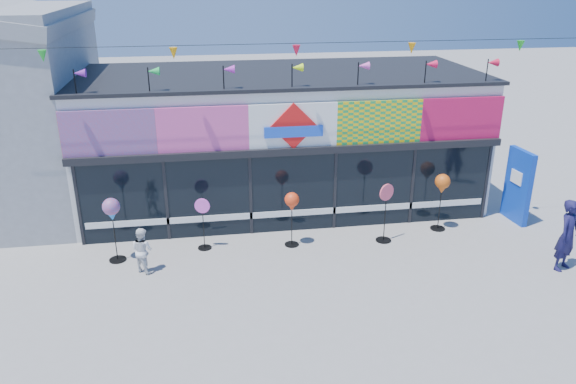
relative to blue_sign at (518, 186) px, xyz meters
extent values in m
plane|color=gray|center=(-6.64, -3.08, -1.10)|extent=(80.00, 80.00, 0.00)
cube|color=white|center=(-6.64, 2.92, 0.90)|extent=(12.00, 5.00, 4.00)
cube|color=black|center=(-6.64, 0.36, 0.05)|extent=(11.60, 0.12, 2.30)
cube|color=black|center=(-6.64, 0.32, 1.30)|extent=(12.00, 0.30, 0.20)
cube|color=white|center=(-6.64, 0.33, -0.55)|extent=(11.40, 0.10, 0.18)
cube|color=black|center=(-6.64, 2.92, 2.95)|extent=(12.20, 5.20, 0.10)
cube|color=black|center=(-12.44, 0.35, 0.05)|extent=(0.08, 0.14, 2.30)
cube|color=black|center=(-10.14, 0.35, 0.05)|extent=(0.08, 0.14, 2.30)
cube|color=black|center=(-7.84, 0.35, 0.05)|extent=(0.08, 0.14, 2.30)
cube|color=black|center=(-5.44, 0.35, 0.05)|extent=(0.08, 0.14, 2.30)
cube|color=black|center=(-3.14, 0.35, 0.05)|extent=(0.08, 0.14, 2.30)
cube|color=black|center=(-0.84, 0.35, 0.05)|extent=(0.08, 0.14, 2.30)
cube|color=red|center=(-11.44, 0.34, 2.00)|extent=(2.40, 0.08, 1.20)
cube|color=#E34B96|center=(-9.04, 0.34, 2.00)|extent=(2.40, 0.08, 1.20)
cube|color=white|center=(-6.64, 0.34, 2.00)|extent=(2.40, 0.08, 1.20)
cube|color=yellow|center=(-4.24, 0.34, 2.00)|extent=(2.40, 0.08, 1.20)
cube|color=#CB1347|center=(-1.84, 0.34, 2.00)|extent=(2.40, 0.08, 1.20)
cube|color=red|center=(-6.64, 0.28, 2.00)|extent=(1.27, 0.06, 1.27)
cube|color=blue|center=(-6.64, 0.26, 1.85)|extent=(1.60, 0.05, 0.30)
cube|color=#D54770|center=(-10.67, 0.40, -0.03)|extent=(0.78, 0.03, 0.78)
cube|color=#FF5F0D|center=(-9.32, 0.40, 0.12)|extent=(0.92, 0.03, 0.92)
cube|color=orange|center=(-7.98, 0.40, 0.43)|extent=(0.78, 0.03, 0.78)
cube|color=blue|center=(-6.64, 0.40, -0.19)|extent=(0.92, 0.03, 0.92)
cube|color=#F35C0C|center=(-5.29, 0.40, 0.13)|extent=(0.78, 0.03, 0.78)
cube|color=#1888CD|center=(-3.95, 0.40, 0.50)|extent=(0.92, 0.03, 0.92)
cube|color=#EF580C|center=(-2.61, 0.40, -0.11)|extent=(0.78, 0.03, 0.78)
cylinder|color=black|center=(-12.14, 0.57, 3.25)|extent=(0.03, 0.03, 0.70)
cone|color=purple|center=(-12.00, 0.57, 3.50)|extent=(0.30, 0.22, 0.22)
cylinder|color=black|center=(-10.34, 0.57, 3.25)|extent=(0.03, 0.03, 0.70)
cone|color=green|center=(-10.20, 0.57, 3.50)|extent=(0.30, 0.22, 0.22)
cylinder|color=black|center=(-8.44, 0.57, 3.25)|extent=(0.03, 0.03, 0.70)
cone|color=#B728BD|center=(-8.30, 0.57, 3.50)|extent=(0.30, 0.22, 0.22)
cylinder|color=black|center=(-6.64, 0.57, 3.25)|extent=(0.03, 0.03, 0.70)
cone|color=#CDFF15|center=(-6.50, 0.57, 3.50)|extent=(0.30, 0.22, 0.22)
cylinder|color=black|center=(-4.84, 0.57, 3.25)|extent=(0.03, 0.03, 0.70)
cone|color=#DB49B6|center=(-4.70, 0.57, 3.50)|extent=(0.30, 0.22, 0.22)
cylinder|color=black|center=(-2.94, 0.57, 3.25)|extent=(0.03, 0.03, 0.70)
cone|color=#E51544|center=(-2.80, 0.57, 3.50)|extent=(0.30, 0.22, 0.22)
cylinder|color=black|center=(-1.14, 0.57, 3.25)|extent=(0.03, 0.03, 0.70)
cone|color=red|center=(-1.00, 0.57, 3.50)|extent=(0.30, 0.22, 0.22)
cylinder|color=black|center=(-6.64, -0.08, 4.20)|extent=(16.00, 0.01, 0.01)
cone|color=green|center=(-12.64, -0.08, 4.02)|extent=(0.20, 0.20, 0.28)
cone|color=orange|center=(-9.64, -0.08, 4.02)|extent=(0.20, 0.20, 0.28)
cone|color=red|center=(-6.64, -0.08, 4.02)|extent=(0.20, 0.20, 0.28)
cone|color=#FF9D0D|center=(-3.64, -0.08, 4.02)|extent=(0.20, 0.20, 0.28)
cone|color=green|center=(-0.64, -0.08, 4.02)|extent=(0.20, 0.20, 0.28)
cube|color=#0C38B4|center=(0.00, 0.00, -0.01)|extent=(0.26, 1.10, 2.19)
cube|color=white|center=(-0.09, 0.00, 0.27)|extent=(0.09, 0.49, 0.38)
cylinder|color=black|center=(-11.41, -0.75, -1.08)|extent=(0.44, 0.44, 0.03)
cylinder|color=black|center=(-11.41, -0.75, -0.36)|extent=(0.03, 0.03, 1.42)
sphere|color=#1B83EB|center=(-11.41, -0.75, 0.41)|extent=(0.44, 0.44, 0.44)
cone|color=#1B83EB|center=(-11.41, -0.75, 0.13)|extent=(0.22, 0.22, 0.20)
cylinder|color=black|center=(-9.18, -0.42, -1.09)|extent=(0.37, 0.37, 0.03)
cylinder|color=black|center=(-9.18, -0.42, -0.47)|extent=(0.02, 0.02, 1.20)
cylinder|color=#F551DB|center=(-9.18, -0.42, 0.14)|extent=(0.40, 0.13, 0.40)
cylinder|color=black|center=(-6.82, -0.59, -1.08)|extent=(0.39, 0.39, 0.03)
cylinder|color=black|center=(-6.82, -0.59, -0.44)|extent=(0.02, 0.02, 1.26)
sphere|color=red|center=(-6.82, -0.59, 0.24)|extent=(0.39, 0.39, 0.39)
cone|color=red|center=(-6.82, -0.59, 0.00)|extent=(0.19, 0.19, 0.17)
cylinder|color=black|center=(-4.27, -0.73, -1.08)|extent=(0.43, 0.43, 0.03)
cylinder|color=black|center=(-4.27, -0.73, -0.37)|extent=(0.03, 0.03, 1.39)
cylinder|color=#F8526B|center=(-4.27, -0.73, 0.35)|extent=(0.45, 0.23, 0.47)
cylinder|color=black|center=(-2.48, -0.24, -1.08)|extent=(0.43, 0.43, 0.03)
cylinder|color=black|center=(-2.48, -0.24, -0.37)|extent=(0.03, 0.03, 1.38)
sphere|color=#CA5213|center=(-2.48, -0.24, 0.37)|extent=(0.43, 0.43, 0.43)
cone|color=#CA5213|center=(-2.48, -0.24, 0.10)|extent=(0.21, 0.21, 0.19)
imported|color=#15133D|center=(-0.33, -2.93, -0.18)|extent=(0.80, 0.71, 1.84)
imported|color=white|center=(-10.69, -1.42, -0.51)|extent=(0.65, 0.61, 1.17)
camera|label=1|loc=(-9.06, -14.11, 5.88)|focal=35.00mm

